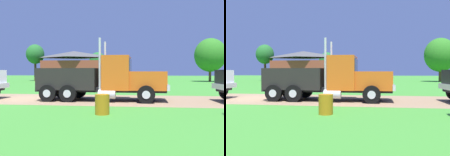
# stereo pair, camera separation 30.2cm
# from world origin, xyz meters

# --- Properties ---
(ground_plane) EXTENTS (200.00, 200.00, 0.00)m
(ground_plane) POSITION_xyz_m (0.00, 0.00, 0.00)
(ground_plane) COLOR #3D892E
(dirt_track) EXTENTS (120.00, 5.92, 0.01)m
(dirt_track) POSITION_xyz_m (0.00, 0.00, 0.00)
(dirt_track) COLOR #917354
(dirt_track) RESTS_ON ground_plane
(truck_foreground_white) EXTENTS (8.19, 2.82, 3.79)m
(truck_foreground_white) POSITION_xyz_m (4.92, -0.39, 1.30)
(truck_foreground_white) COLOR black
(truck_foreground_white) RESTS_ON ground_plane
(steel_barrel) EXTENTS (0.61, 0.61, 0.85)m
(steel_barrel) POSITION_xyz_m (5.80, -5.24, 0.42)
(steel_barrel) COLOR #B27214
(steel_barrel) RESTS_ON ground_plane
(shed_building) EXTENTS (11.83, 6.41, 5.86)m
(shed_building) POSITION_xyz_m (-5.49, 29.81, 2.83)
(shed_building) COLOR brown
(shed_building) RESTS_ON ground_plane
(tree_left) EXTENTS (3.56, 3.56, 7.31)m
(tree_left) POSITION_xyz_m (-13.50, 30.01, 5.30)
(tree_left) COLOR #513823
(tree_left) RESTS_ON ground_plane
(tree_mid) EXTENTS (4.13, 4.13, 6.69)m
(tree_mid) POSITION_xyz_m (-3.11, 42.67, 4.40)
(tree_mid) COLOR #513823
(tree_mid) RESTS_ON ground_plane
(tree_right) EXTENTS (5.56, 5.56, 7.93)m
(tree_right) POSITION_xyz_m (20.11, 29.71, 4.86)
(tree_right) COLOR #513823
(tree_right) RESTS_ON ground_plane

